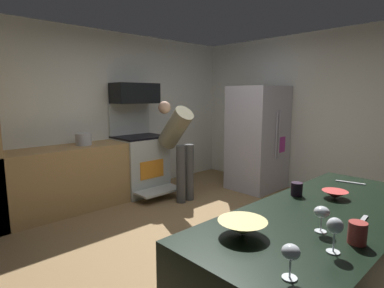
{
  "coord_description": "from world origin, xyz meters",
  "views": [
    {
      "loc": [
        -2.4,
        -2.25,
        1.6
      ],
      "look_at": [
        0.01,
        0.3,
        1.05
      ],
      "focal_mm": 28.95,
      "sensor_mm": 36.0,
      "label": 1
    }
  ],
  "objects_px": {
    "refrigerator": "(258,138)",
    "mug_coffee": "(297,189)",
    "wine_glass_extra": "(322,213)",
    "stock_pot": "(84,139)",
    "person_cook": "(178,141)",
    "mixing_bowl_large": "(242,227)",
    "microwave": "(135,93)",
    "mixing_bowl_small": "(335,194)",
    "oven_range": "(140,163)",
    "mug_tea": "(357,233)",
    "wine_glass_near": "(291,254)",
    "wine_glass_mid": "(335,227)"
  },
  "relations": [
    {
      "from": "mixing_bowl_small",
      "to": "mug_tea",
      "type": "relative_size",
      "value": 1.61
    },
    {
      "from": "mug_coffee",
      "to": "stock_pot",
      "type": "xyz_separation_m",
      "value": [
        -0.12,
        3.2,
        0.04
      ]
    },
    {
      "from": "mixing_bowl_small",
      "to": "wine_glass_extra",
      "type": "bearing_deg",
      "value": -163.96
    },
    {
      "from": "mug_tea",
      "to": "stock_pot",
      "type": "height_order",
      "value": "stock_pot"
    },
    {
      "from": "wine_glass_near",
      "to": "wine_glass_extra",
      "type": "distance_m",
      "value": 0.51
    },
    {
      "from": "wine_glass_extra",
      "to": "stock_pot",
      "type": "relative_size",
      "value": 0.61
    },
    {
      "from": "wine_glass_mid",
      "to": "mug_tea",
      "type": "distance_m",
      "value": 0.19
    },
    {
      "from": "oven_range",
      "to": "microwave",
      "type": "xyz_separation_m",
      "value": [
        0.0,
        0.09,
        1.13
      ]
    },
    {
      "from": "refrigerator",
      "to": "wine_glass_extra",
      "type": "xyz_separation_m",
      "value": [
        -2.9,
        -2.41,
        0.12
      ]
    },
    {
      "from": "stock_pot",
      "to": "wine_glass_near",
      "type": "bearing_deg",
      "value": -102.78
    },
    {
      "from": "mixing_bowl_large",
      "to": "mixing_bowl_small",
      "type": "height_order",
      "value": "mixing_bowl_large"
    },
    {
      "from": "mug_coffee",
      "to": "mug_tea",
      "type": "height_order",
      "value": "mug_tea"
    },
    {
      "from": "mug_coffee",
      "to": "stock_pot",
      "type": "relative_size",
      "value": 0.41
    },
    {
      "from": "oven_range",
      "to": "microwave",
      "type": "relative_size",
      "value": 1.99
    },
    {
      "from": "person_cook",
      "to": "mug_tea",
      "type": "relative_size",
      "value": 14.14
    },
    {
      "from": "mixing_bowl_small",
      "to": "stock_pot",
      "type": "relative_size",
      "value": 0.76
    },
    {
      "from": "wine_glass_near",
      "to": "wine_glass_extra",
      "type": "relative_size",
      "value": 1.02
    },
    {
      "from": "refrigerator",
      "to": "mixing_bowl_large",
      "type": "distance_m",
      "value": 3.87
    },
    {
      "from": "person_cook",
      "to": "stock_pot",
      "type": "relative_size",
      "value": 6.68
    },
    {
      "from": "person_cook",
      "to": "mug_coffee",
      "type": "bearing_deg",
      "value": -112.9
    },
    {
      "from": "oven_range",
      "to": "stock_pot",
      "type": "bearing_deg",
      "value": 179.11
    },
    {
      "from": "microwave",
      "to": "mixing_bowl_small",
      "type": "relative_size",
      "value": 4.31
    },
    {
      "from": "microwave",
      "to": "wine_glass_mid",
      "type": "height_order",
      "value": "microwave"
    },
    {
      "from": "wine_glass_near",
      "to": "stock_pot",
      "type": "height_order",
      "value": "stock_pot"
    },
    {
      "from": "microwave",
      "to": "person_cook",
      "type": "bearing_deg",
      "value": -71.59
    },
    {
      "from": "person_cook",
      "to": "mixing_bowl_large",
      "type": "relative_size",
      "value": 5.97
    },
    {
      "from": "mixing_bowl_small",
      "to": "wine_glass_mid",
      "type": "xyz_separation_m",
      "value": [
        -0.77,
        -0.31,
        0.09
      ]
    },
    {
      "from": "wine_glass_near",
      "to": "wine_glass_extra",
      "type": "height_order",
      "value": "wine_glass_near"
    },
    {
      "from": "oven_range",
      "to": "wine_glass_near",
      "type": "xyz_separation_m",
      "value": [
        -1.77,
        -3.67,
        0.5
      ]
    },
    {
      "from": "person_cook",
      "to": "microwave",
      "type": "bearing_deg",
      "value": 108.41
    },
    {
      "from": "refrigerator",
      "to": "mug_coffee",
      "type": "height_order",
      "value": "refrigerator"
    },
    {
      "from": "mixing_bowl_small",
      "to": "wine_glass_mid",
      "type": "relative_size",
      "value": 1.04
    },
    {
      "from": "mixing_bowl_small",
      "to": "wine_glass_near",
      "type": "relative_size",
      "value": 1.22
    },
    {
      "from": "microwave",
      "to": "wine_glass_mid",
      "type": "relative_size",
      "value": 4.49
    },
    {
      "from": "mixing_bowl_large",
      "to": "refrigerator",
      "type": "bearing_deg",
      "value": 33.64
    },
    {
      "from": "wine_glass_near",
      "to": "mug_coffee",
      "type": "height_order",
      "value": "wine_glass_near"
    },
    {
      "from": "refrigerator",
      "to": "mixing_bowl_small",
      "type": "xyz_separation_m",
      "value": [
        -2.3,
        -2.23,
        0.05
      ]
    },
    {
      "from": "mug_coffee",
      "to": "person_cook",
      "type": "bearing_deg",
      "value": 67.1
    },
    {
      "from": "refrigerator",
      "to": "mixing_bowl_large",
      "type": "height_order",
      "value": "refrigerator"
    },
    {
      "from": "person_cook",
      "to": "stock_pot",
      "type": "distance_m",
      "value": 1.37
    },
    {
      "from": "wine_glass_extra",
      "to": "mug_tea",
      "type": "height_order",
      "value": "wine_glass_extra"
    },
    {
      "from": "wine_glass_extra",
      "to": "person_cook",
      "type": "bearing_deg",
      "value": 62.29
    },
    {
      "from": "microwave",
      "to": "wine_glass_extra",
      "type": "height_order",
      "value": "microwave"
    },
    {
      "from": "mixing_bowl_small",
      "to": "wine_glass_near",
      "type": "height_order",
      "value": "wine_glass_near"
    },
    {
      "from": "microwave",
      "to": "refrigerator",
      "type": "height_order",
      "value": "microwave"
    },
    {
      "from": "wine_glass_mid",
      "to": "mug_tea",
      "type": "height_order",
      "value": "wine_glass_mid"
    },
    {
      "from": "mixing_bowl_large",
      "to": "wine_glass_near",
      "type": "relative_size",
      "value": 1.79
    },
    {
      "from": "mug_coffee",
      "to": "mixing_bowl_small",
      "type": "bearing_deg",
      "value": -55.71
    },
    {
      "from": "mixing_bowl_small",
      "to": "wine_glass_extra",
      "type": "xyz_separation_m",
      "value": [
        -0.6,
        -0.17,
        0.08
      ]
    },
    {
      "from": "wine_glass_extra",
      "to": "mug_coffee",
      "type": "bearing_deg",
      "value": 39.66
    }
  ]
}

